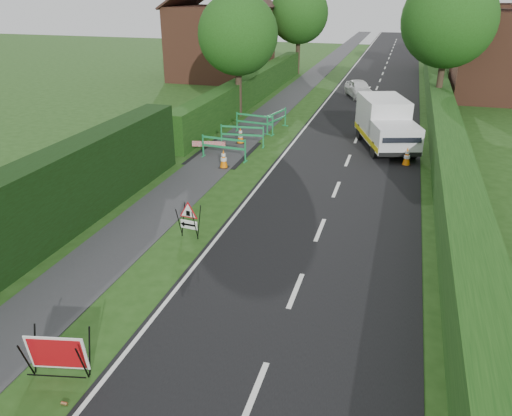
# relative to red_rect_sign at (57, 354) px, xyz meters

# --- Properties ---
(ground) EXTENTS (120.00, 120.00, 0.00)m
(ground) POSITION_rel_red_rect_sign_xyz_m (1.19, 3.17, -0.55)
(ground) COLOR #1E4012
(ground) RESTS_ON ground
(road_surface) EXTENTS (6.00, 90.00, 0.02)m
(road_surface) POSITION_rel_red_rect_sign_xyz_m (3.69, 38.17, -0.54)
(road_surface) COLOR black
(road_surface) RESTS_ON ground
(footpath) EXTENTS (2.00, 90.00, 0.02)m
(footpath) POSITION_rel_red_rect_sign_xyz_m (-1.81, 38.17, -0.54)
(footpath) COLOR #2D2D30
(footpath) RESTS_ON ground
(hedge_west_near) EXTENTS (1.10, 18.00, 2.50)m
(hedge_west_near) POSITION_rel_red_rect_sign_xyz_m (-3.81, 3.17, -0.55)
(hedge_west_near) COLOR black
(hedge_west_near) RESTS_ON ground
(hedge_west_far) EXTENTS (1.00, 24.00, 1.80)m
(hedge_west_far) POSITION_rel_red_rect_sign_xyz_m (-3.81, 25.17, -0.55)
(hedge_west_far) COLOR #14380F
(hedge_west_far) RESTS_ON ground
(hedge_east) EXTENTS (1.20, 50.00, 1.50)m
(hedge_east) POSITION_rel_red_rect_sign_xyz_m (7.69, 19.17, -0.55)
(hedge_east) COLOR #14380F
(hedge_east) RESTS_ON ground
(house_west) EXTENTS (7.50, 7.40, 7.88)m
(house_west) POSITION_rel_red_rect_sign_xyz_m (-8.81, 33.17, 2.35)
(house_west) COLOR brown
(house_west) RESTS_ON ground
(house_east_b) EXTENTS (7.50, 7.40, 7.88)m
(house_east_b) POSITION_rel_red_rect_sign_xyz_m (13.19, 45.17, 2.35)
(house_east_b) COLOR brown
(house_east_b) RESTS_ON ground
(tree_nw) EXTENTS (4.40, 4.40, 6.70)m
(tree_nw) POSITION_rel_red_rect_sign_xyz_m (-3.41, 21.17, 3.93)
(tree_nw) COLOR #2D2116
(tree_nw) RESTS_ON ground
(tree_ne) EXTENTS (5.20, 5.20, 7.79)m
(tree_ne) POSITION_rel_red_rect_sign_xyz_m (7.59, 25.17, 4.63)
(tree_ne) COLOR #2D2116
(tree_ne) RESTS_ON ground
(tree_fw) EXTENTS (4.80, 4.80, 7.24)m
(tree_fw) POSITION_rel_red_rect_sign_xyz_m (-3.41, 37.17, 4.28)
(tree_fw) COLOR #2D2116
(tree_fw) RESTS_ON ground
(tree_fe) EXTENTS (4.20, 4.20, 6.33)m
(tree_fe) POSITION_rel_red_rect_sign_xyz_m (7.59, 41.17, 3.67)
(tree_fe) COLOR #2D2116
(tree_fe) RESTS_ON ground
(red_rect_sign) EXTENTS (1.23, 0.90, 0.96)m
(red_rect_sign) POSITION_rel_red_rect_sign_xyz_m (0.00, 0.00, 0.00)
(red_rect_sign) COLOR black
(red_rect_sign) RESTS_ON ground
(triangle_sign) EXTENTS (0.74, 0.74, 0.99)m
(triangle_sign) POSITION_rel_red_rect_sign_xyz_m (0.01, 6.06, 0.14)
(triangle_sign) COLOR black
(triangle_sign) RESTS_ON ground
(works_van) EXTENTS (3.23, 5.10, 2.18)m
(works_van) POSITION_rel_red_rect_sign_xyz_m (5.03, 17.20, 0.61)
(works_van) COLOR silver
(works_van) RESTS_ON ground
(traffic_cone_0) EXTENTS (0.38, 0.38, 0.79)m
(traffic_cone_0) POSITION_rel_red_rect_sign_xyz_m (6.10, 14.78, -0.16)
(traffic_cone_0) COLOR black
(traffic_cone_0) RESTS_ON ground
(traffic_cone_1) EXTENTS (0.38, 0.38, 0.79)m
(traffic_cone_1) POSITION_rel_red_rect_sign_xyz_m (5.80, 16.77, -0.16)
(traffic_cone_1) COLOR black
(traffic_cone_1) RESTS_ON ground
(traffic_cone_2) EXTENTS (0.38, 0.38, 0.79)m
(traffic_cone_2) POSITION_rel_red_rect_sign_xyz_m (5.85, 19.33, -0.16)
(traffic_cone_2) COLOR black
(traffic_cone_2) RESTS_ON ground
(traffic_cone_3) EXTENTS (0.38, 0.38, 0.79)m
(traffic_cone_3) POSITION_rel_red_rect_sign_xyz_m (-1.13, 12.29, -0.16)
(traffic_cone_3) COLOR black
(traffic_cone_3) RESTS_ON ground
(traffic_cone_4) EXTENTS (0.38, 0.38, 0.79)m
(traffic_cone_4) POSITION_rel_red_rect_sign_xyz_m (-1.57, 15.86, -0.16)
(traffic_cone_4) COLOR black
(traffic_cone_4) RESTS_ON ground
(ped_barrier_0) EXTENTS (2.08, 0.53, 1.00)m
(ped_barrier_0) POSITION_rel_red_rect_sign_xyz_m (-1.50, 13.35, 0.08)
(ped_barrier_0) COLOR #198E49
(ped_barrier_0) RESTS_ON ground
(ped_barrier_1) EXTENTS (2.09, 0.56, 1.00)m
(ped_barrier_1) POSITION_rel_red_rect_sign_xyz_m (-1.34, 15.43, 0.08)
(ped_barrier_1) COLOR #198E49
(ped_barrier_1) RESTS_ON ground
(ped_barrier_2) EXTENTS (2.09, 0.64, 1.00)m
(ped_barrier_2) POSITION_rel_red_rect_sign_xyz_m (-1.44, 17.77, 0.08)
(ped_barrier_2) COLOR #198E49
(ped_barrier_2) RESTS_ON ground
(ped_barrier_3) EXTENTS (0.82, 2.08, 1.00)m
(ped_barrier_3) POSITION_rel_red_rect_sign_xyz_m (-0.51, 18.68, 0.08)
(ped_barrier_3) COLOR #198E49
(ped_barrier_3) RESTS_ON ground
(redwhite_plank) EXTENTS (1.47, 0.36, 0.25)m
(redwhite_plank) POSITION_rel_red_rect_sign_xyz_m (-2.43, 13.93, -0.55)
(redwhite_plank) COLOR red
(redwhite_plank) RESTS_ON ground
(litter_can) EXTENTS (0.12, 0.07, 0.07)m
(litter_can) POSITION_rel_red_rect_sign_xyz_m (0.50, -0.60, -0.55)
(litter_can) COLOR #BF7F4C
(litter_can) RESTS_ON ground
(hatchback_car) EXTENTS (2.52, 3.64, 1.15)m
(hatchback_car) POSITION_rel_red_rect_sign_xyz_m (2.72, 28.51, 0.03)
(hatchback_car) COLOR white
(hatchback_car) RESTS_ON ground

